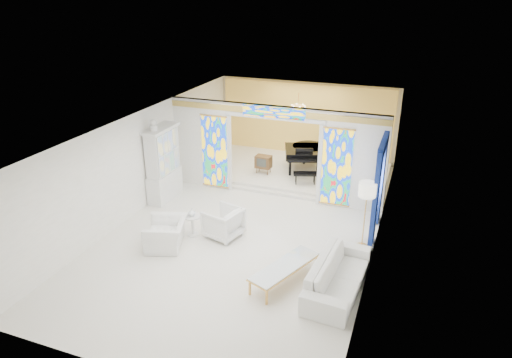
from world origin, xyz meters
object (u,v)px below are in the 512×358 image
at_px(china_cabinet, 163,164).
at_px(armchair_left, 166,234).
at_px(armchair_right, 223,223).
at_px(sofa, 338,275).
at_px(tv_console, 263,162).
at_px(coffee_table, 285,267).
at_px(grand_piano, 306,151).

relative_size(china_cabinet, armchair_left, 2.40).
distance_m(armchair_left, armchair_right, 1.55).
height_order(china_cabinet, sofa, china_cabinet).
relative_size(china_cabinet, sofa, 1.06).
relative_size(china_cabinet, tv_console, 4.25).
height_order(armchair_left, armchair_right, armchair_right).
xyz_separation_m(armchair_left, armchair_right, (1.19, 1.00, 0.05)).
bearing_deg(china_cabinet, coffee_table, -31.37).
height_order(china_cabinet, tv_console, china_cabinet).
xyz_separation_m(grand_piano, tv_console, (-1.31, -0.95, -0.24)).
distance_m(sofa, coffee_table, 1.22).
distance_m(china_cabinet, sofa, 6.85).
height_order(armchair_right, tv_console, armchair_right).
height_order(china_cabinet, grand_piano, china_cabinet).
bearing_deg(china_cabinet, tv_console, 48.64).
xyz_separation_m(armchair_right, grand_piano, (0.94, 5.27, 0.42)).
bearing_deg(sofa, grand_piano, 24.81).
bearing_deg(armchair_left, tv_console, 152.70).
xyz_separation_m(coffee_table, grand_piano, (-1.25, 6.70, 0.44)).
distance_m(china_cabinet, armchair_right, 3.28).
xyz_separation_m(armchair_left, coffee_table, (3.38, -0.42, 0.03)).
xyz_separation_m(china_cabinet, coffee_table, (4.96, -3.02, -0.77)).
height_order(armchair_left, sofa, sofa).
bearing_deg(sofa, armchair_left, 90.70).
distance_m(armchair_right, coffee_table, 2.62).
bearing_deg(armchair_right, tv_console, -160.53).
height_order(china_cabinet, armchair_left, china_cabinet).
bearing_deg(grand_piano, sofa, -87.98).
bearing_deg(tv_console, sofa, -53.07).
bearing_deg(armchair_left, grand_piano, 142.73).
distance_m(armchair_left, sofa, 4.60).
bearing_deg(sofa, tv_console, 38.16).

